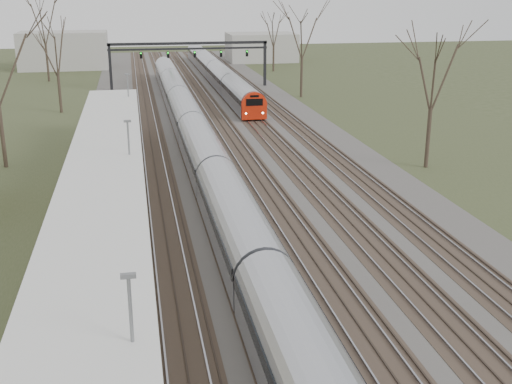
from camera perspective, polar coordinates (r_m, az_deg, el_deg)
track_bed at (r=58.15m, az=-3.15°, el=4.92°), size 24.00×160.00×0.22m
platform at (r=40.69m, az=-12.80°, el=-0.55°), size 3.50×69.00×1.00m
canopy at (r=35.40m, az=-13.35°, el=2.46°), size 4.10×50.00×3.11m
signal_gantry at (r=86.89m, az=-5.97°, el=12.36°), size 21.00×0.59×6.08m
tree_east_far at (r=48.50m, az=15.52°, el=10.40°), size 5.00×5.00×10.30m
train_near at (r=54.35m, az=-5.59°, el=5.48°), size 2.62×90.21×3.05m
train_far at (r=93.56m, az=-3.62°, el=10.69°), size 2.62×60.21×3.05m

